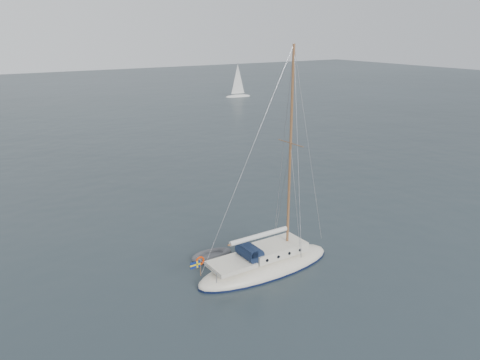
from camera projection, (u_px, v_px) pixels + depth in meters
ground at (254, 249)px, 31.58m from camera, size 300.00×300.00×0.00m
sailboat at (266, 254)px, 28.65m from camera, size 9.87×2.96×14.06m
dinghy at (212, 255)px, 30.39m from camera, size 2.83×1.28×0.41m
distant_yacht_b at (238, 82)px, 101.38m from camera, size 5.82×3.10×7.71m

